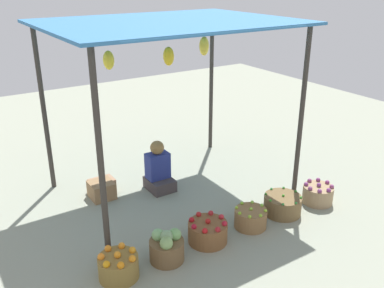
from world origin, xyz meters
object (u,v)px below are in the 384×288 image
object	(u,v)px
basket_limes	(250,218)
basket_green_chilies	(282,205)
basket_cabbages	(167,247)
wooden_crate_stacked_rear	(102,190)
basket_purple_onions	(318,194)
vendor_person	(159,171)
basket_red_apples	(208,232)
basket_oranges	(118,266)
wooden_crate_near_vendor	(102,186)

from	to	relation	value
basket_limes	basket_green_chilies	distance (m)	0.59
basket_cabbages	wooden_crate_stacked_rear	xyz separation A→B (m)	(-0.07, 1.80, -0.05)
basket_limes	basket_purple_onions	distance (m)	1.23
basket_cabbages	basket_limes	size ratio (longest dim) A/B	0.95
vendor_person	basket_cabbages	xyz separation A→B (m)	(-0.77, -1.60, -0.13)
basket_red_apples	basket_green_chilies	xyz separation A→B (m)	(1.25, -0.01, -0.01)
basket_cabbages	basket_green_chilies	xyz separation A→B (m)	(1.85, 0.03, -0.04)
vendor_person	basket_oranges	bearing A→B (deg)	-130.95
wooden_crate_near_vendor	wooden_crate_stacked_rear	xyz separation A→B (m)	(-0.07, -0.16, 0.02)
basket_red_apples	wooden_crate_stacked_rear	world-z (taller)	basket_red_apples
vendor_person	basket_red_apples	bearing A→B (deg)	-96.06
basket_red_apples	basket_purple_onions	xyz separation A→B (m)	(1.89, -0.07, -0.00)
basket_red_apples	basket_cabbages	bearing A→B (deg)	-175.55
basket_limes	basket_purple_onions	bearing A→B (deg)	-1.77
basket_red_apples	wooden_crate_near_vendor	distance (m)	2.02
basket_purple_onions	wooden_crate_stacked_rear	size ratio (longest dim) A/B	1.25
basket_oranges	wooden_crate_near_vendor	size ratio (longest dim) A/B	1.21
basket_oranges	wooden_crate_near_vendor	xyz separation A→B (m)	(0.59, 1.95, -0.04)
basket_purple_onions	wooden_crate_stacked_rear	world-z (taller)	basket_purple_onions
basket_green_chilies	wooden_crate_near_vendor	bearing A→B (deg)	133.81
vendor_person	basket_green_chilies	xyz separation A→B (m)	(1.08, -1.56, -0.17)
basket_oranges	basket_red_apples	world-z (taller)	basket_oranges
basket_oranges	basket_limes	world-z (taller)	basket_oranges
basket_green_chilies	wooden_crate_near_vendor	world-z (taller)	basket_green_chilies
basket_oranges	wooden_crate_stacked_rear	xyz separation A→B (m)	(0.52, 1.78, -0.02)
basket_limes	basket_green_chilies	world-z (taller)	basket_green_chilies
basket_limes	wooden_crate_stacked_rear	bearing A→B (deg)	126.82
basket_cabbages	wooden_crate_stacked_rear	size ratio (longest dim) A/B	1.17
basket_red_apples	wooden_crate_stacked_rear	distance (m)	1.88
vendor_person	basket_purple_onions	bearing A→B (deg)	-43.22
basket_red_apples	wooden_crate_stacked_rear	bearing A→B (deg)	111.19
vendor_person	basket_oranges	size ratio (longest dim) A/B	1.76
basket_purple_onions	wooden_crate_stacked_rear	bearing A→B (deg)	144.57
wooden_crate_near_vendor	basket_cabbages	bearing A→B (deg)	-89.94
vendor_person	basket_green_chilies	size ratio (longest dim) A/B	1.51
vendor_person	wooden_crate_stacked_rear	bearing A→B (deg)	166.17
basket_cabbages	basket_limes	world-z (taller)	basket_cabbages
basket_cabbages	wooden_crate_near_vendor	distance (m)	1.97
basket_limes	wooden_crate_near_vendor	xyz separation A→B (m)	(-1.27, 1.95, -0.02)
basket_cabbages	wooden_crate_stacked_rear	distance (m)	1.81
basket_limes	wooden_crate_near_vendor	size ratio (longest dim) A/B	1.16
basket_purple_onions	wooden_crate_stacked_rear	xyz separation A→B (m)	(-2.57, 1.83, -0.01)
basket_green_chilies	basket_red_apples	bearing A→B (deg)	179.37
basket_cabbages	basket_green_chilies	bearing A→B (deg)	1.04
basket_limes	wooden_crate_stacked_rear	distance (m)	2.23
vendor_person	basket_oranges	xyz separation A→B (m)	(-1.37, -1.57, -0.16)
basket_oranges	basket_cabbages	world-z (taller)	basket_cabbages
wooden_crate_near_vendor	wooden_crate_stacked_rear	bearing A→B (deg)	-113.07
basket_cabbages	basket_purple_onions	world-z (taller)	basket_cabbages
vendor_person	basket_oranges	distance (m)	2.09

